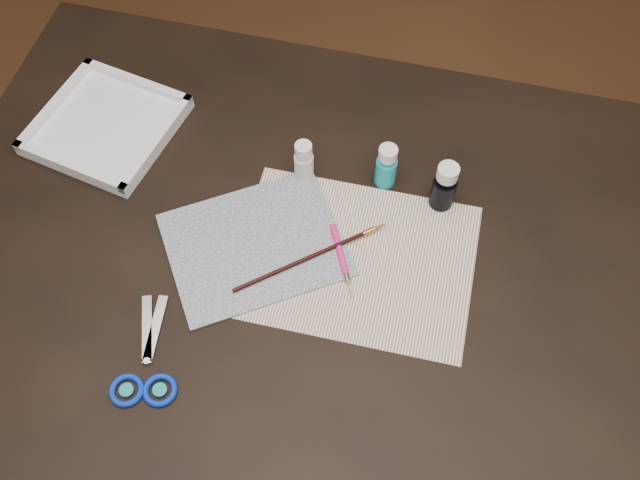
% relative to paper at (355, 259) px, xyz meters
% --- Properties ---
extents(ground, '(3.50, 3.50, 0.02)m').
position_rel_paper_xyz_m(ground, '(-0.06, -0.01, -0.76)').
color(ground, '#422614').
rests_on(ground, ground).
extents(table, '(1.30, 0.90, 0.75)m').
position_rel_paper_xyz_m(table, '(-0.06, -0.01, -0.38)').
color(table, black).
rests_on(table, ground).
extents(paper, '(0.38, 0.29, 0.00)m').
position_rel_paper_xyz_m(paper, '(0.00, 0.00, 0.00)').
color(paper, white).
rests_on(paper, table).
extents(canvas, '(0.35, 0.33, 0.00)m').
position_rel_paper_xyz_m(canvas, '(-0.16, -0.01, 0.00)').
color(canvas, '#141D3B').
rests_on(canvas, paper).
extents(paint_bottle_white, '(0.04, 0.04, 0.08)m').
position_rel_paper_xyz_m(paint_bottle_white, '(-0.12, 0.14, 0.04)').
color(paint_bottle_white, silver).
rests_on(paint_bottle_white, table).
extents(paint_bottle_cyan, '(0.04, 0.04, 0.09)m').
position_rel_paper_xyz_m(paint_bottle_cyan, '(0.02, 0.16, 0.04)').
color(paint_bottle_cyan, '#109CAC').
rests_on(paint_bottle_cyan, table).
extents(paint_bottle_navy, '(0.05, 0.05, 0.10)m').
position_rel_paper_xyz_m(paint_bottle_navy, '(0.12, 0.14, 0.05)').
color(paint_bottle_navy, black).
rests_on(paint_bottle_navy, table).
extents(paintbrush, '(0.21, 0.18, 0.01)m').
position_rel_paper_xyz_m(paintbrush, '(-0.07, -0.02, 0.01)').
color(paintbrush, black).
rests_on(paintbrush, canvas).
extents(craft_knife, '(0.07, 0.13, 0.01)m').
position_rel_paper_xyz_m(craft_knife, '(-0.02, -0.01, 0.01)').
color(craft_knife, '#FC1E7E').
rests_on(craft_knife, paper).
extents(scissors, '(0.16, 0.22, 0.01)m').
position_rel_paper_xyz_m(scissors, '(-0.27, -0.23, 0.00)').
color(scissors, silver).
rests_on(scissors, table).
extents(palette_tray, '(0.26, 0.26, 0.03)m').
position_rel_paper_xyz_m(palette_tray, '(-0.48, 0.15, 0.01)').
color(palette_tray, white).
rests_on(palette_tray, table).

